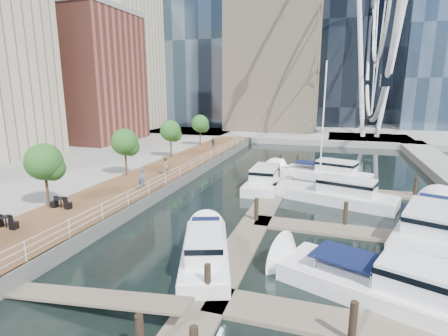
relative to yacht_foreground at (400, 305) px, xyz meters
name	(u,v)px	position (x,y,z in m)	size (l,w,h in m)	color
ground	(167,270)	(-11.15, -0.31, 0.00)	(520.00, 520.00, 0.00)	black
boardwalk	(154,179)	(-20.15, 14.69, 0.50)	(6.00, 60.00, 1.00)	brown
seawall	(181,182)	(-17.15, 14.69, 0.50)	(0.25, 60.00, 1.00)	#595954
land_far	(310,117)	(-11.15, 101.69, 0.50)	(200.00, 114.00, 1.00)	gray
pier	(369,140)	(2.85, 51.69, 0.50)	(14.00, 12.00, 1.00)	gray
railing	(180,171)	(-17.25, 14.69, 1.52)	(0.10, 60.00, 1.05)	white
floating_docks	(329,214)	(-3.18, 9.67, 0.49)	(16.00, 34.00, 2.60)	#6D6051
midrise_condos	(37,60)	(-44.71, 26.51, 13.42)	(19.00, 67.00, 28.00)	#BCAD8E
street_trees	(125,142)	(-22.55, 13.69, 4.29)	(2.60, 42.60, 4.60)	#3F2B1C
yacht_foreground	(400,305)	(0.00, 0.00, 0.00)	(3.15, 11.75, 2.15)	white
pedestrian_near	(142,179)	(-18.33, 9.51, 1.91)	(0.66, 0.44, 1.82)	#51536C
pedestrian_mid	(165,165)	(-19.02, 15.00, 1.95)	(0.92, 0.72, 1.89)	#9B8A6B
pedestrian_far	(213,143)	(-19.67, 31.36, 1.79)	(0.92, 0.38, 1.58)	#2F333B
moored_yachts	(326,208)	(-3.50, 12.47, 0.00)	(18.66, 37.09, 11.50)	white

